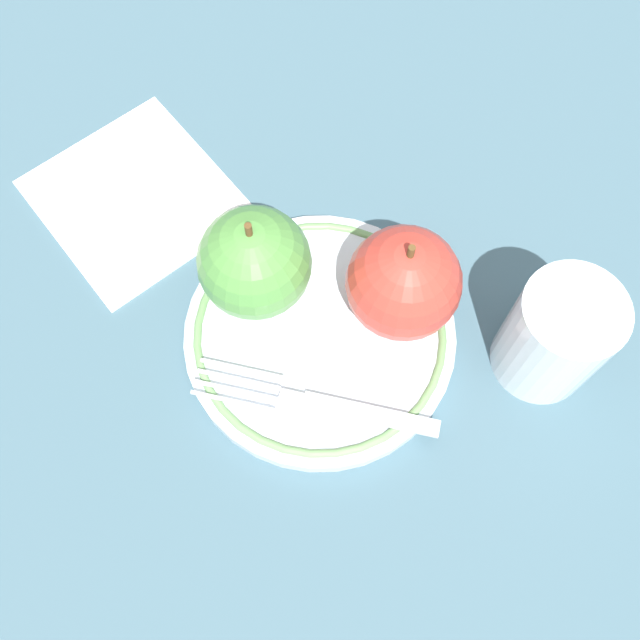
% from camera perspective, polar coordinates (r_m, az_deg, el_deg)
% --- Properties ---
extents(ground_plane, '(2.00, 2.00, 0.00)m').
position_cam_1_polar(ground_plane, '(0.53, 0.61, -1.38)').
color(ground_plane, '#415F6C').
extents(plate, '(0.20, 0.20, 0.02)m').
position_cam_1_polar(plate, '(0.52, 0.00, -1.23)').
color(plate, silver).
rests_on(plate, ground_plane).
extents(apple_red_whole, '(0.08, 0.08, 0.09)m').
position_cam_1_polar(apple_red_whole, '(0.49, -5.26, 4.58)').
color(apple_red_whole, '#4F8B3E').
rests_on(apple_red_whole, plate).
extents(apple_second_whole, '(0.08, 0.08, 0.09)m').
position_cam_1_polar(apple_second_whole, '(0.48, 6.66, 3.02)').
color(apple_second_whole, '#C0382C').
rests_on(apple_second_whole, plate).
extents(fork, '(0.16, 0.10, 0.00)m').
position_cam_1_polar(fork, '(0.49, 0.23, -6.72)').
color(fork, silver).
rests_on(fork, plate).
extents(drinking_glass, '(0.07, 0.07, 0.09)m').
position_cam_1_polar(drinking_glass, '(0.50, 18.33, -1.24)').
color(drinking_glass, silver).
rests_on(drinking_glass, ground_plane).
extents(napkin_folded, '(0.18, 0.19, 0.01)m').
position_cam_1_polar(napkin_folded, '(0.60, -14.65, 9.53)').
color(napkin_folded, white).
rests_on(napkin_folded, ground_plane).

